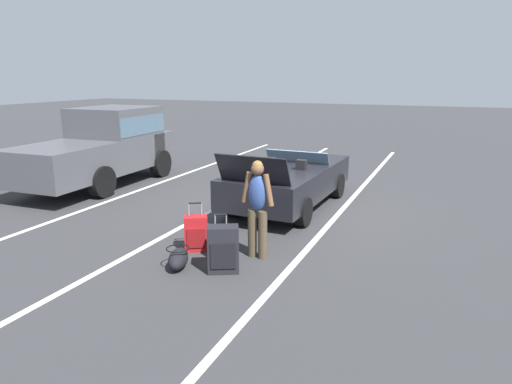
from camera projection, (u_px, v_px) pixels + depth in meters
The scene contains 11 objects.
ground_plane at pixel (288, 206), 10.87m from camera, with size 80.00×80.00×0.00m, color #333335.
lot_line_near at pixel (340, 212), 10.39m from camera, with size 18.00×0.12×0.01m, color silver.
lot_line_mid at pixel (232, 200), 11.43m from camera, with size 18.00×0.12×0.01m, color silver.
lot_line_far at pixel (142, 189), 12.46m from camera, with size 18.00×0.12×0.01m, color silver.
convertible_car at pixel (292, 180), 10.89m from camera, with size 4.25×1.94×1.51m.
suitcase_large_black at pixel (223, 249), 7.15m from camera, with size 0.47×0.55×0.74m.
suitcase_medium_bright at pixel (196, 233), 8.04m from camera, with size 0.41×0.47×0.85m.
suitcase_small_carryon at pixel (221, 243), 7.73m from camera, with size 0.34×0.39×0.75m.
duffel_bag at pixel (178, 259), 7.34m from camera, with size 0.71×0.51×0.34m.
traveler_person at pixel (257, 204), 7.59m from camera, with size 0.26×0.61×1.65m.
parked_pickup_truck_near at pixel (106, 144), 12.91m from camera, with size 5.07×2.21×2.10m.
Camera 1 is at (-9.90, -3.44, 2.98)m, focal length 32.52 mm.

